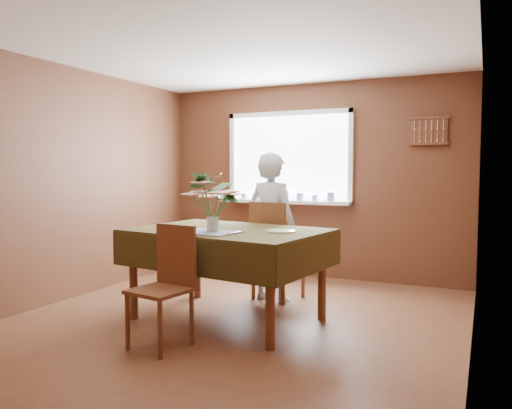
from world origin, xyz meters
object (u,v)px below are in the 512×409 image
at_px(dining_table, 227,240).
at_px(chair_near, 167,280).
at_px(seated_woman, 272,227).
at_px(flower_bouquet, 213,197).
at_px(chair_far, 274,247).

height_order(dining_table, chair_near, chair_near).
distance_m(chair_near, seated_woman, 1.63).
bearing_deg(flower_bouquet, seated_woman, 82.48).
relative_size(chair_near, flower_bouquet, 1.74).
bearing_deg(dining_table, seated_woman, 90.00).
relative_size(chair_far, seated_woman, 0.67).
bearing_deg(chair_near, chair_far, 90.68).
xyz_separation_m(chair_far, chair_near, (-0.24, -1.62, -0.05)).
xyz_separation_m(chair_far, seated_woman, (-0.01, -0.02, 0.22)).
relative_size(dining_table, flower_bouquet, 3.45).
height_order(dining_table, seated_woman, seated_woman).
bearing_deg(chair_near, dining_table, 90.73).
relative_size(chair_near, seated_woman, 0.60).
distance_m(chair_far, flower_bouquet, 1.20).
relative_size(seated_woman, flower_bouquet, 2.88).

